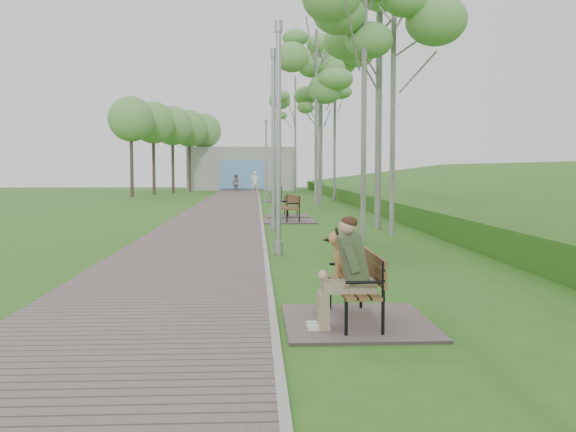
% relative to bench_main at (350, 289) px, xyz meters
% --- Properties ---
extents(ground, '(120.00, 120.00, 0.00)m').
position_rel_bench_main_xyz_m(ground, '(-0.98, 1.96, -0.46)').
color(ground, '#31631C').
rests_on(ground, ground).
extents(walkway, '(3.50, 67.00, 0.04)m').
position_rel_bench_main_xyz_m(walkway, '(-2.73, 23.46, -0.44)').
color(walkway, '#715F5B').
rests_on(walkway, ground).
extents(kerb, '(0.10, 67.00, 0.05)m').
position_rel_bench_main_xyz_m(kerb, '(-0.98, 23.46, -0.43)').
color(kerb, '#999993').
rests_on(kerb, ground).
extents(embankment, '(14.00, 70.00, 1.60)m').
position_rel_bench_main_xyz_m(embankment, '(11.02, 21.96, -0.46)').
color(embankment, '#3D7824').
rests_on(embankment, ground).
extents(building_north, '(10.00, 5.20, 4.00)m').
position_rel_bench_main_xyz_m(building_north, '(-2.48, 52.93, 1.54)').
color(building_north, '#9E9E99').
rests_on(building_north, ground).
extents(bench_main, '(1.87, 2.08, 1.63)m').
position_rel_bench_main_xyz_m(bench_main, '(0.00, 0.00, 0.00)').
color(bench_main, '#715F5B').
rests_on(bench_main, ground).
extents(bench_second, '(2.04, 2.27, 1.25)m').
position_rel_bench_main_xyz_m(bench_second, '(-0.03, 16.03, -0.22)').
color(bench_second, '#715F5B').
rests_on(bench_second, ground).
extents(bench_third, '(1.73, 1.92, 1.06)m').
position_rel_bench_main_xyz_m(bench_third, '(0.08, 18.68, -0.26)').
color(bench_third, '#715F5B').
rests_on(bench_third, ground).
extents(bench_far, '(1.85, 2.06, 1.14)m').
position_rel_bench_main_xyz_m(bench_far, '(0.07, 31.36, -0.25)').
color(bench_far, '#715F5B').
rests_on(bench_far, ground).
extents(lamp_post_near, '(0.21, 0.21, 5.32)m').
position_rel_bench_main_xyz_m(lamp_post_near, '(-0.68, 6.67, 2.03)').
color(lamp_post_near, '#9C9EA3').
rests_on(lamp_post_near, ground).
extents(lamp_post_second, '(0.22, 0.22, 5.77)m').
position_rel_bench_main_xyz_m(lamp_post_second, '(-0.64, 12.49, 2.24)').
color(lamp_post_second, '#9C9EA3').
rests_on(lamp_post_second, ground).
extents(lamp_post_third, '(0.19, 0.19, 4.86)m').
position_rel_bench_main_xyz_m(lamp_post_third, '(-0.59, 29.94, 1.81)').
color(lamp_post_third, '#9C9EA3').
rests_on(lamp_post_third, ground).
extents(pedestrian_near, '(0.71, 0.51, 1.82)m').
position_rel_bench_main_xyz_m(pedestrian_near, '(-1.28, 45.96, 0.45)').
color(pedestrian_near, white).
rests_on(pedestrian_near, ground).
extents(pedestrian_far, '(0.77, 0.63, 1.50)m').
position_rel_bench_main_xyz_m(pedestrian_far, '(-3.04, 50.23, 0.29)').
color(pedestrian_far, gray).
rests_on(pedestrian_far, ground).
extents(birch_near_a, '(2.79, 2.79, 8.14)m').
position_rel_bench_main_xyz_m(birch_near_a, '(2.86, 10.94, 5.93)').
color(birch_near_a, silver).
rests_on(birch_near_a, ground).
extents(birch_mid_c, '(2.84, 2.84, 9.72)m').
position_rel_bench_main_xyz_m(birch_mid_c, '(2.04, 26.38, 7.17)').
color(birch_mid_c, silver).
rests_on(birch_mid_c, ground).
extents(birch_far_a, '(2.49, 2.49, 9.76)m').
position_rel_bench_main_xyz_m(birch_far_a, '(2.48, 28.94, 7.20)').
color(birch_far_a, silver).
rests_on(birch_far_a, ground).
extents(birch_far_b, '(2.23, 2.23, 7.73)m').
position_rel_bench_main_xyz_m(birch_far_b, '(2.80, 31.25, 5.61)').
color(birch_far_b, silver).
rests_on(birch_far_b, ground).
extents(birch_far_c, '(2.63, 2.63, 10.88)m').
position_rel_bench_main_xyz_m(birch_far_c, '(3.57, 30.78, 8.08)').
color(birch_far_c, silver).
rests_on(birch_far_c, ground).
extents(birch_distant_a, '(2.67, 2.67, 10.01)m').
position_rel_bench_main_xyz_m(birch_distant_a, '(2.10, 45.53, 7.40)').
color(birch_distant_a, silver).
rests_on(birch_distant_a, ground).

